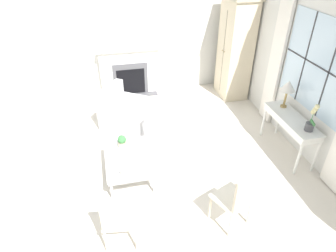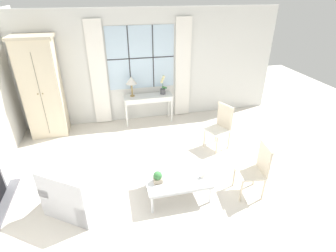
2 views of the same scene
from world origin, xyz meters
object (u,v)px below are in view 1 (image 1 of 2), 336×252
Objects in this scene: table_lamp at (288,87)px; accent_chair_wooden at (119,217)px; armchair_upholstered at (127,114)px; pillar_candle at (123,173)px; coffee_table at (129,159)px; potted_plant_small at (122,141)px; potted_orchid at (311,121)px; fireplace at (129,67)px; armoire at (235,49)px; console_table at (292,122)px; side_chair_wooden at (238,197)px.

table_lamp is 3.67m from accent_chair_wooden.
armchair_upholstered is 2.01m from pillar_candle.
coffee_table is 5.31× the size of potted_plant_small.
potted_orchid reaches higher than armchair_upholstered.
potted_plant_small is (0.06, -3.00, -0.66)m from table_lamp.
armoire is at bearing 76.72° from fireplace.
potted_orchid reaches higher than coffee_table.
armoire is at bearing -178.46° from console_table.
potted_orchid is at bearing 120.02° from side_chair_wooden.
armchair_upholstered is (-1.57, -2.74, -0.38)m from console_table.
armoire is (0.57, 2.42, 0.46)m from fireplace.
table_lamp is at bearing 172.42° from console_table.
side_chair_wooden reaches higher than armchair_upholstered.
table_lamp is 4.31× the size of pillar_candle.
pillar_candle is (2.86, -2.94, -0.73)m from armoire.
potted_plant_small reaches higher than pillar_candle.
fireplace is 2.72m from potted_plant_small.
armchair_upholstered is at bearing -10.19° from fireplace.
potted_plant_small is (2.67, -0.46, -0.22)m from fireplace.
fireplace is 3.06m from coffee_table.
console_table is at bearing -175.02° from potted_orchid.
console_table is at bearing 83.53° from potted_plant_small.
fireplace reaches higher than accent_chair_wooden.
side_chair_wooden is 1.87m from coffee_table.
side_chair_wooden is at bearing 56.92° from pillar_candle.
side_chair_wooden is (1.34, -1.59, -0.09)m from console_table.
potted_plant_small is (2.10, -2.88, -0.68)m from armoire.
accent_chair_wooden is at bearing -61.83° from table_lamp.
console_table is 2.41× the size of table_lamp.
coffee_table is 0.44m from pillar_candle.
fireplace is 4.44m from side_chair_wooden.
fireplace is at bearing -135.81° from table_lamp.
accent_chair_wooden is at bearing -11.04° from coffee_table.
potted_plant_small is (-0.73, -2.98, -0.42)m from potted_orchid.
pillar_candle is (-0.92, -1.41, -0.12)m from side_chair_wooden.
side_chair_wooden reaches higher than coffee_table.
side_chair_wooden is 4.92× the size of potted_plant_small.
fireplace is 2.53m from armoire.
console_table is 3.04m from pillar_candle.
coffee_table is (3.01, -0.40, -0.36)m from fireplace.
console_table is 6.23× the size of potted_plant_small.
pillar_candle is (0.81, -3.06, -0.71)m from table_lamp.
side_chair_wooden is 0.93× the size of coffee_table.
armoire is 1.84× the size of armchair_upholstered.
accent_chair_wooden is 1.66m from potted_plant_small.
pillar_candle is (-0.89, 0.13, -0.10)m from accent_chair_wooden.
pillar_candle is (3.43, -0.52, -0.27)m from fireplace.
side_chair_wooden is 1.04× the size of accent_chair_wooden.
armchair_upholstered is (1.44, -0.26, -0.44)m from fireplace.
armoire is 19.17× the size of pillar_candle.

